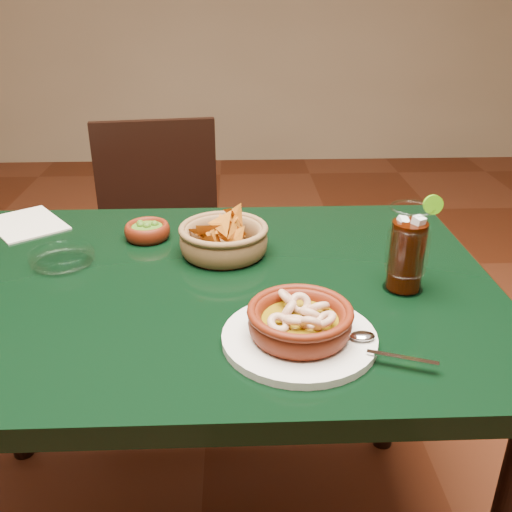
{
  "coord_description": "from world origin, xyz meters",
  "views": [
    {
      "loc": [
        0.1,
        -0.98,
        1.26
      ],
      "look_at": [
        0.14,
        -0.02,
        0.81
      ],
      "focal_mm": 40.0,
      "sensor_mm": 36.0,
      "label": 1
    }
  ],
  "objects_px": {
    "chip_basket": "(224,239)",
    "cola_drink": "(407,250)",
    "shrimp_plate": "(300,325)",
    "dining_table": "(186,325)",
    "dining_chair": "(162,252)"
  },
  "relations": [
    {
      "from": "shrimp_plate",
      "to": "chip_basket",
      "type": "bearing_deg",
      "value": 110.24
    },
    {
      "from": "dining_chair",
      "to": "cola_drink",
      "type": "distance_m",
      "value": 0.99
    },
    {
      "from": "shrimp_plate",
      "to": "chip_basket",
      "type": "distance_m",
      "value": 0.36
    },
    {
      "from": "dining_table",
      "to": "shrimp_plate",
      "type": "xyz_separation_m",
      "value": [
        0.2,
        -0.22,
        0.13
      ]
    },
    {
      "from": "dining_table",
      "to": "dining_chair",
      "type": "distance_m",
      "value": 0.74
    },
    {
      "from": "dining_table",
      "to": "dining_chair",
      "type": "height_order",
      "value": "dining_chair"
    },
    {
      "from": "dining_table",
      "to": "dining_chair",
      "type": "xyz_separation_m",
      "value": [
        -0.14,
        0.71,
        -0.16
      ]
    },
    {
      "from": "dining_table",
      "to": "chip_basket",
      "type": "distance_m",
      "value": 0.2
    },
    {
      "from": "dining_chair",
      "to": "chip_basket",
      "type": "height_order",
      "value": "dining_chair"
    },
    {
      "from": "shrimp_plate",
      "to": "chip_basket",
      "type": "xyz_separation_m",
      "value": [
        -0.12,
        0.34,
        0.0
      ]
    },
    {
      "from": "dining_chair",
      "to": "chip_basket",
      "type": "distance_m",
      "value": 0.69
    },
    {
      "from": "dining_table",
      "to": "shrimp_plate",
      "type": "height_order",
      "value": "shrimp_plate"
    },
    {
      "from": "shrimp_plate",
      "to": "chip_basket",
      "type": "height_order",
      "value": "chip_basket"
    },
    {
      "from": "chip_basket",
      "to": "cola_drink",
      "type": "height_order",
      "value": "cola_drink"
    },
    {
      "from": "dining_chair",
      "to": "chip_basket",
      "type": "xyz_separation_m",
      "value": [
        0.21,
        -0.58,
        0.3
      ]
    }
  ]
}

